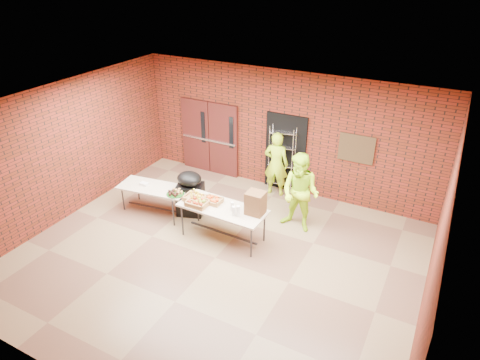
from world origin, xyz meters
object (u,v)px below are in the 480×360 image
Objects in this scene: table_left at (154,189)px; volunteer_woman at (276,164)px; covered_grill at (190,193)px; wire_rack at (282,160)px; volunteer_man at (300,193)px; coffee_dispenser at (255,203)px; table_right at (223,210)px.

table_left is 3.16m from volunteer_woman.
covered_grill is 2.36m from volunteer_woman.
wire_rack is 1.81m from volunteer_man.
wire_rack reaches higher than coffee_dispenser.
volunteer_man reaches higher than volunteer_woman.
coffee_dispenser is at bearing -30.50° from covered_grill.
covered_grill is (-1.49, -2.07, -0.35)m from wire_rack.
table_right is at bearing -42.46° from covered_grill.
table_right is 1.76× the size of covered_grill.
wire_rack is at bearing 85.76° from table_right.
covered_grill is at bearing -139.79° from wire_rack.
covered_grill is at bearing 157.66° from table_right.
coffee_dispenser is 0.27× the size of volunteer_man.
table_left is at bearing -173.78° from covered_grill.
table_left is 3.51m from volunteer_man.
covered_grill is (-1.94, 0.42, -0.49)m from coffee_dispenser.
table_right is at bearing -131.34° from volunteer_man.
volunteer_man reaches higher than covered_grill.
volunteer_woman is 0.93× the size of volunteer_man.
volunteer_man reaches higher than table_left.
covered_grill is at bearing 43.68° from volunteer_woman.
volunteer_woman reaches higher than table_left.
volunteer_man is (1.34, 1.15, 0.21)m from table_right.
wire_rack is 1.02× the size of table_left.
wire_rack is at bearing 100.27° from coffee_dispenser.
wire_rack is 2.63m from table_right.
volunteer_woman is (0.22, 2.39, 0.14)m from table_right.
wire_rack reaches higher than table_right.
volunteer_woman is at bearing 140.07° from volunteer_man.
volunteer_woman is (2.24, 2.22, 0.22)m from table_left.
coffee_dispenser reaches higher than table_right.
wire_rack reaches higher than covered_grill.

